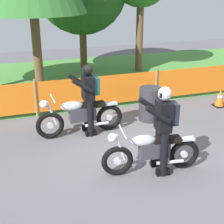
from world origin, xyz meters
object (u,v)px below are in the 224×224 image
rider_lead (89,96)px  rider_trailing (163,125)px  spare_drum (150,104)px  motorcycle_lead (80,115)px  motorcycle_trailing (151,151)px  traffic_cone (220,98)px

rider_lead → rider_trailing: bearing=112.1°
rider_trailing → spare_drum: 2.56m
motorcycle_lead → motorcycle_trailing: motorcycle_lead is taller
rider_trailing → traffic_cone: (3.23, 2.60, -0.69)m
motorcycle_lead → rider_trailing: size_ratio=1.24×
rider_lead → motorcycle_lead: bearing=0.5°
rider_lead → spare_drum: bearing=-171.2°
motorcycle_lead → rider_trailing: 2.39m
rider_lead → rider_trailing: (0.86, -2.08, 0.00)m
motorcycle_lead → traffic_cone: 4.36m
rider_trailing → motorcycle_trailing: bearing=0.5°
motorcycle_trailing → traffic_cone: size_ratio=3.63×
motorcycle_trailing → rider_lead: rider_lead is taller
rider_lead → traffic_cone: size_ratio=3.19×
motorcycle_lead → rider_lead: 0.52m
motorcycle_lead → spare_drum: 1.97m
motorcycle_trailing → spare_drum: bearing=-106.9°
rider_lead → spare_drum: size_ratio=1.92×
traffic_cone → motorcycle_trailing: bearing=-143.2°
rider_trailing → motorcycle_lead: bearing=-54.5°
rider_trailing → rider_lead: bearing=-59.7°
motorcycle_lead → motorcycle_trailing: 2.23m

